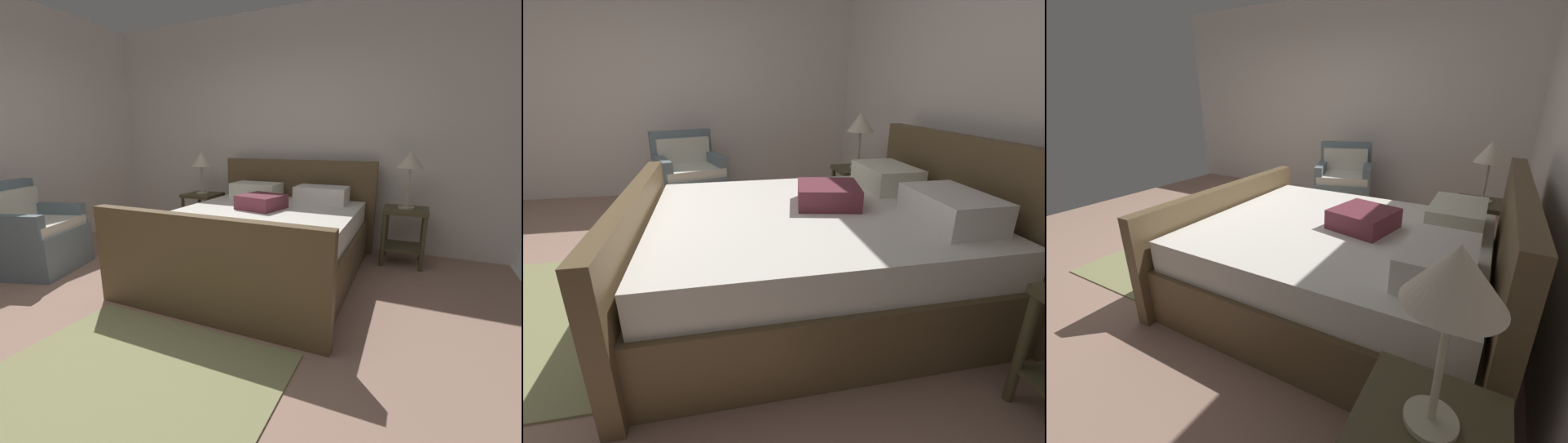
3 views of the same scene
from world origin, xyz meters
The scene contains 9 objects.
ground_plane centered at (0.00, 0.00, -0.01)m, with size 5.19×5.48×0.02m, color #A17B6A.
wall_back centered at (0.00, 2.80, 1.42)m, with size 5.31×0.12×2.85m, color silver.
bed centered at (0.26, 1.52, 0.34)m, with size 1.91×2.25×1.07m.
nightstand_right centered at (1.53, 2.35, 0.40)m, with size 0.44×0.44×0.60m.
table_lamp_right centered at (1.53, 2.35, 1.08)m, with size 0.27×0.27×0.59m.
nightstand_left centered at (-1.00, 2.33, 0.40)m, with size 0.44×0.44×0.60m.
table_lamp_left centered at (-1.00, 2.33, 1.04)m, with size 0.27×0.27×0.55m.
armchair centered at (-1.88, 0.57, 0.35)m, with size 0.92×0.92×0.90m.
area_rug centered at (0.26, -0.27, 0.01)m, with size 1.62×1.16×0.01m, color #8F905E.
Camera 1 is at (1.61, -1.47, 1.29)m, focal length 23.44 mm.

